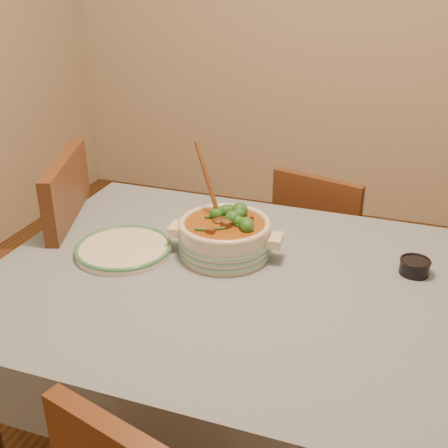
{
  "coord_description": "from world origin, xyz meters",
  "views": [
    {
      "loc": [
        0.29,
        -1.31,
        1.59
      ],
      "look_at": [
        -0.22,
        0.13,
        0.85
      ],
      "focal_mm": 45.0,
      "sensor_mm": 36.0,
      "label": 1
    }
  ],
  "objects_px": {
    "condiment_bowl": "(415,266)",
    "stew_casserole": "(225,234)",
    "chair_left": "(45,268)",
    "dining_table": "(279,313)",
    "chair_far": "(322,247)",
    "white_plate": "(124,249)"
  },
  "relations": [
    {
      "from": "dining_table",
      "to": "chair_left",
      "type": "height_order",
      "value": "chair_left"
    },
    {
      "from": "stew_casserole",
      "to": "chair_left",
      "type": "bearing_deg",
      "value": 177.48
    },
    {
      "from": "chair_left",
      "to": "dining_table",
      "type": "bearing_deg",
      "value": 61.32
    },
    {
      "from": "dining_table",
      "to": "stew_casserole",
      "type": "bearing_deg",
      "value": 150.43
    },
    {
      "from": "dining_table",
      "to": "condiment_bowl",
      "type": "bearing_deg",
      "value": 28.91
    },
    {
      "from": "stew_casserole",
      "to": "chair_left",
      "type": "relative_size",
      "value": 0.36
    },
    {
      "from": "white_plate",
      "to": "chair_far",
      "type": "bearing_deg",
      "value": 58.68
    },
    {
      "from": "dining_table",
      "to": "chair_far",
      "type": "xyz_separation_m",
      "value": [
        -0.02,
        0.83,
        -0.21
      ]
    },
    {
      "from": "white_plate",
      "to": "condiment_bowl",
      "type": "height_order",
      "value": "condiment_bowl"
    },
    {
      "from": "condiment_bowl",
      "to": "white_plate",
      "type": "bearing_deg",
      "value": -169.02
    },
    {
      "from": "condiment_bowl",
      "to": "chair_far",
      "type": "height_order",
      "value": "chair_far"
    },
    {
      "from": "condiment_bowl",
      "to": "chair_left",
      "type": "bearing_deg",
      "value": -178.07
    },
    {
      "from": "stew_casserole",
      "to": "chair_far",
      "type": "bearing_deg",
      "value": 74.98
    },
    {
      "from": "dining_table",
      "to": "stew_casserole",
      "type": "xyz_separation_m",
      "value": [
        -0.21,
        0.12,
        0.16
      ]
    },
    {
      "from": "stew_casserole",
      "to": "white_plate",
      "type": "bearing_deg",
      "value": -162.91
    },
    {
      "from": "chair_far",
      "to": "dining_table",
      "type": "bearing_deg",
      "value": 105.68
    },
    {
      "from": "dining_table",
      "to": "white_plate",
      "type": "bearing_deg",
      "value": 177.07
    },
    {
      "from": "condiment_bowl",
      "to": "stew_casserole",
      "type": "bearing_deg",
      "value": -172.42
    },
    {
      "from": "condiment_bowl",
      "to": "chair_left",
      "type": "relative_size",
      "value": 0.09
    },
    {
      "from": "white_plate",
      "to": "chair_left",
      "type": "distance_m",
      "value": 0.48
    },
    {
      "from": "condiment_bowl",
      "to": "chair_left",
      "type": "height_order",
      "value": "chair_left"
    },
    {
      "from": "stew_casserole",
      "to": "chair_far",
      "type": "xyz_separation_m",
      "value": [
        0.19,
        0.72,
        -0.37
      ]
    }
  ]
}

